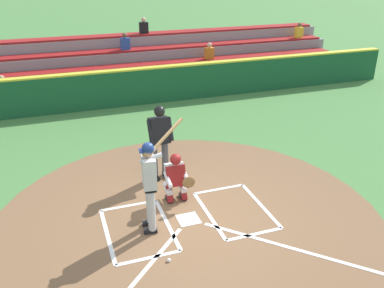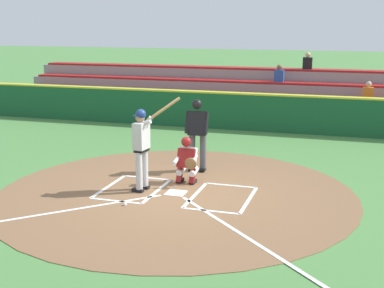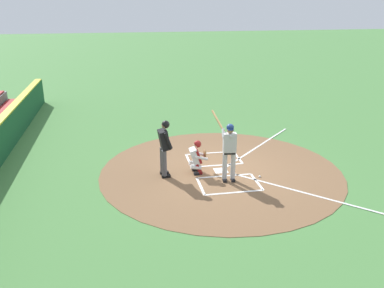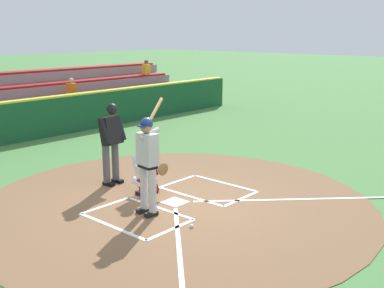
{
  "view_description": "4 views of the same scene",
  "coord_description": "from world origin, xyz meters",
  "px_view_note": "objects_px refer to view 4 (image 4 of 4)",
  "views": [
    {
      "loc": [
        2.27,
        6.74,
        4.96
      ],
      "look_at": [
        -0.55,
        -1.35,
        1.04
      ],
      "focal_mm": 39.01,
      "sensor_mm": 36.0,
      "label": 1
    },
    {
      "loc": [
        -3.73,
        10.8,
        3.77
      ],
      "look_at": [
        -0.35,
        -0.09,
        1.14
      ],
      "focal_mm": 50.22,
      "sensor_mm": 36.0,
      "label": 2
    },
    {
      "loc": [
        11.95,
        -3.14,
        5.41
      ],
      "look_at": [
        0.53,
        -1.07,
        1.21
      ],
      "focal_mm": 37.63,
      "sensor_mm": 36.0,
      "label": 3
    },
    {
      "loc": [
        6.65,
        6.31,
        3.4
      ],
      "look_at": [
        -0.46,
        0.05,
        1.15
      ],
      "focal_mm": 44.67,
      "sensor_mm": 36.0,
      "label": 4
    }
  ],
  "objects_px": {
    "catcher": "(147,167)",
    "baseball": "(192,226)",
    "batter": "(148,158)",
    "plate_umpire": "(111,138)"
  },
  "relations": [
    {
      "from": "catcher",
      "to": "baseball",
      "type": "height_order",
      "value": "catcher"
    },
    {
      "from": "batter",
      "to": "plate_umpire",
      "type": "height_order",
      "value": "batter"
    },
    {
      "from": "batter",
      "to": "catcher",
      "type": "distance_m",
      "value": 1.26
    },
    {
      "from": "batter",
      "to": "plate_umpire",
      "type": "relative_size",
      "value": 1.14
    },
    {
      "from": "catcher",
      "to": "plate_umpire",
      "type": "distance_m",
      "value": 1.17
    },
    {
      "from": "plate_umpire",
      "to": "baseball",
      "type": "xyz_separation_m",
      "value": [
        0.67,
        2.98,
        -1.04
      ]
    },
    {
      "from": "batter",
      "to": "baseball",
      "type": "distance_m",
      "value": 1.5
    },
    {
      "from": "batter",
      "to": "catcher",
      "type": "bearing_deg",
      "value": -132.2
    },
    {
      "from": "batter",
      "to": "baseball",
      "type": "xyz_separation_m",
      "value": [
        -0.03,
        1.06,
        -1.06
      ]
    },
    {
      "from": "batter",
      "to": "baseball",
      "type": "relative_size",
      "value": 28.76
    }
  ]
}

